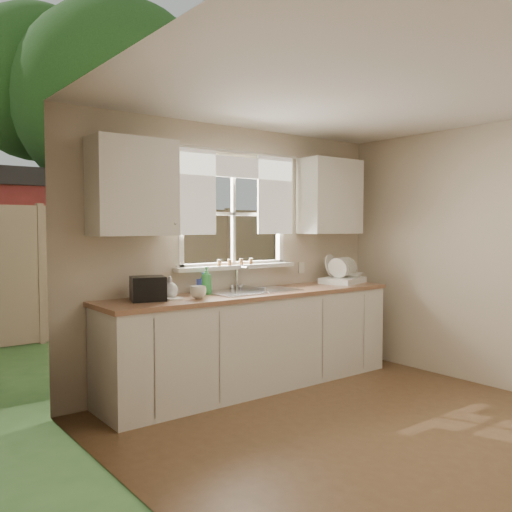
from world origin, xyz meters
TOP-DOWN VIEW (x-y plane):
  - ground at (0.00, 0.00)m, footprint 4.00×4.00m
  - room_walls at (0.00, -0.07)m, footprint 3.62×4.02m
  - ceiling at (0.00, 0.00)m, footprint 3.60×4.00m
  - window at (0.00, 2.00)m, footprint 1.38×0.16m
  - curtains at (0.00, 1.95)m, footprint 1.50×0.03m
  - base_cabinets at (0.00, 1.68)m, footprint 3.00×0.62m
  - countertop at (0.00, 1.68)m, footprint 3.04×0.65m
  - upper_cabinet_left at (-1.15, 1.82)m, footprint 0.70×0.33m
  - upper_cabinet_right at (1.15, 1.82)m, footprint 0.70×0.33m
  - wall_outlet at (0.88, 1.99)m, footprint 0.08×0.01m
  - sill_jars at (-0.03, 1.94)m, footprint 0.42×0.04m
  - backyard at (0.58, 8.42)m, footprint 20.00×10.00m
  - sink at (0.00, 1.71)m, footprint 0.88×0.52m
  - dish_rack at (1.24, 1.72)m, footprint 0.55×0.48m
  - bowl at (1.37, 1.67)m, footprint 0.27×0.27m
  - soap_bottle_a at (-0.46, 1.79)m, footprint 0.12×0.12m
  - soap_bottle_b at (-0.46, 1.85)m, footprint 0.09×0.09m
  - soap_bottle_c at (-0.84, 1.79)m, footprint 0.18×0.18m
  - saucer at (-0.86, 1.67)m, footprint 0.18×0.18m
  - cup at (-0.67, 1.58)m, footprint 0.18×0.18m
  - black_appliance at (-1.07, 1.73)m, footprint 0.34×0.31m

SIDE VIEW (x-z plane):
  - ground at x=0.00m, z-range 0.00..0.00m
  - base_cabinets at x=0.00m, z-range 0.00..0.87m
  - sink at x=0.00m, z-range 0.64..1.04m
  - countertop at x=0.00m, z-range 0.87..0.91m
  - saucer at x=-0.86m, z-range 0.91..0.92m
  - cup at x=-0.67m, z-range 0.91..1.02m
  - dish_rack at x=1.24m, z-range 0.83..1.14m
  - bowl at x=1.37m, z-range 0.97..1.02m
  - soap_bottle_c at x=-0.84m, z-range 0.91..1.09m
  - soap_bottle_b at x=-0.46m, z-range 0.91..1.11m
  - black_appliance at x=-1.07m, z-range 0.91..1.11m
  - soap_bottle_a at x=-0.46m, z-range 0.91..1.16m
  - wall_outlet at x=0.88m, z-range 1.02..1.14m
  - sill_jars at x=-0.03m, z-range 1.15..1.21m
  - room_walls at x=0.00m, z-range -0.01..2.49m
  - window at x=0.00m, z-range 0.95..2.02m
  - upper_cabinet_left at x=-1.15m, z-range 1.45..2.25m
  - upper_cabinet_right at x=1.15m, z-range 1.45..2.25m
  - curtains at x=0.00m, z-range 1.53..2.34m
  - ceiling at x=0.00m, z-range 2.49..2.51m
  - backyard at x=0.58m, z-range 0.40..6.53m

